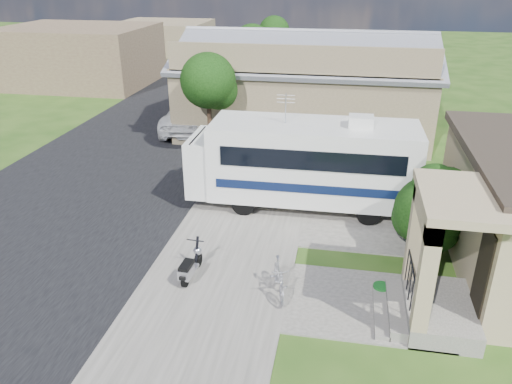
% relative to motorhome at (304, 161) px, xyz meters
% --- Properties ---
extents(ground, '(120.00, 120.00, 0.00)m').
position_rel_motorhome_xyz_m(ground, '(-0.84, -4.45, -1.72)').
color(ground, '#214512').
extents(street_slab, '(9.00, 80.00, 0.02)m').
position_rel_motorhome_xyz_m(street_slab, '(-8.34, 5.55, -1.71)').
color(street_slab, black).
rests_on(street_slab, ground).
extents(sidewalk_slab, '(4.00, 80.00, 0.06)m').
position_rel_motorhome_xyz_m(sidewalk_slab, '(-1.84, 5.55, -1.69)').
color(sidewalk_slab, '#595650').
rests_on(sidewalk_slab, ground).
extents(driveway_slab, '(7.00, 6.00, 0.05)m').
position_rel_motorhome_xyz_m(driveway_slab, '(0.66, 0.05, -1.69)').
color(driveway_slab, '#595650').
rests_on(driveway_slab, ground).
extents(walk_slab, '(4.00, 3.00, 0.05)m').
position_rel_motorhome_xyz_m(walk_slab, '(2.16, -5.45, -1.69)').
color(walk_slab, '#595650').
rests_on(walk_slab, ground).
extents(warehouse, '(12.50, 8.40, 5.04)m').
position_rel_motorhome_xyz_m(warehouse, '(-0.84, 9.52, 0.27)').
color(warehouse, '#736247').
rests_on(warehouse, ground).
extents(distant_bldg_far, '(10.00, 8.00, 4.00)m').
position_rel_motorhome_xyz_m(distant_bldg_far, '(-17.84, 17.55, 0.28)').
color(distant_bldg_far, brown).
rests_on(distant_bldg_far, ground).
extents(distant_bldg_near, '(8.00, 7.00, 3.20)m').
position_rel_motorhome_xyz_m(distant_bldg_near, '(-15.84, 29.55, -0.12)').
color(distant_bldg_near, '#736247').
rests_on(distant_bldg_near, ground).
extents(street_tree_a, '(2.44, 2.40, 4.58)m').
position_rel_motorhome_xyz_m(street_tree_a, '(-4.54, 4.60, 1.53)').
color(street_tree_a, '#331F16').
rests_on(street_tree_a, ground).
extents(street_tree_b, '(2.44, 2.40, 4.73)m').
position_rel_motorhome_xyz_m(street_tree_b, '(-4.54, 14.60, 1.68)').
color(street_tree_b, '#331F16').
rests_on(street_tree_b, ground).
extents(street_tree_c, '(2.44, 2.40, 4.42)m').
position_rel_motorhome_xyz_m(street_tree_c, '(-4.54, 23.60, 1.39)').
color(street_tree_c, '#331F16').
rests_on(street_tree_c, ground).
extents(motorhome, '(7.83, 2.64, 4.00)m').
position_rel_motorhome_xyz_m(motorhome, '(0.00, 0.00, 0.00)').
color(motorhome, silver).
rests_on(motorhome, ground).
extents(shrub, '(2.31, 2.20, 2.83)m').
position_rel_motorhome_xyz_m(shrub, '(3.97, -2.46, -0.27)').
color(shrub, '#331F16').
rests_on(shrub, ground).
extents(scooter, '(0.50, 1.44, 0.95)m').
position_rel_motorhome_xyz_m(scooter, '(-2.56, -5.19, -1.29)').
color(scooter, black).
rests_on(scooter, ground).
extents(bicycle, '(0.89, 1.67, 0.97)m').
position_rel_motorhome_xyz_m(bicycle, '(-0.09, -5.46, -1.23)').
color(bicycle, '#B0AFB7').
rests_on(bicycle, ground).
extents(pickup_truck, '(3.28, 5.83, 1.54)m').
position_rel_motorhome_xyz_m(pickup_truck, '(-6.64, 8.11, -0.95)').
color(pickup_truck, white).
rests_on(pickup_truck, ground).
extents(van, '(2.98, 5.71, 1.58)m').
position_rel_motorhome_xyz_m(van, '(-7.30, 15.71, -0.93)').
color(van, white).
rests_on(van, ground).
extents(garden_hose, '(0.43, 0.43, 0.19)m').
position_rel_motorhome_xyz_m(garden_hose, '(2.55, -4.84, -1.62)').
color(garden_hose, '#125A1B').
rests_on(garden_hose, ground).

